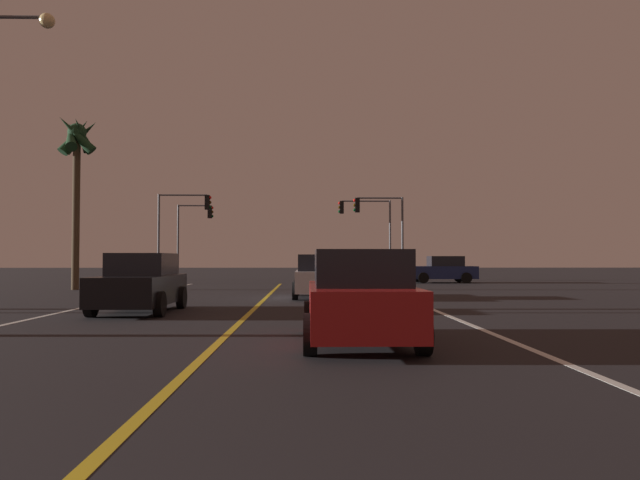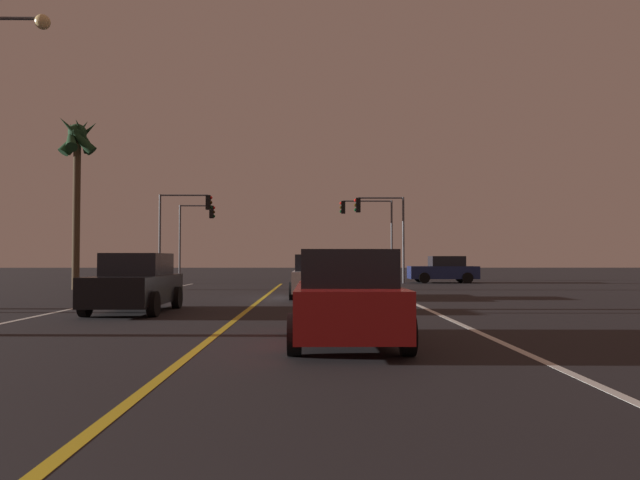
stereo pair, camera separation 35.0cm
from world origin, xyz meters
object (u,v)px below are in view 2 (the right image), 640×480
object	(u,v)px
car_crossing_side	(444,270)
traffic_light_far_right	(367,221)
car_ahead_far	(316,277)
palm_tree_left_far	(77,150)
traffic_light_near_right	(380,219)
traffic_light_far_left	(197,225)
car_oncoming	(136,284)
car_lead_same_lane	(347,299)
traffic_light_near_left	(185,217)

from	to	relation	value
car_crossing_side	traffic_light_far_right	world-z (taller)	traffic_light_far_right
car_ahead_far	palm_tree_left_far	world-z (taller)	palm_tree_left_far
car_crossing_side	traffic_light_near_right	xyz separation A→B (m)	(-4.18, -0.85, 3.18)
traffic_light_far_right	palm_tree_left_far	size ratio (longest dim) A/B	0.66
car_crossing_side	traffic_light_far_left	distance (m)	17.59
traffic_light_near_right	car_crossing_side	bearing A→B (deg)	-168.50
car_ahead_far	traffic_light_far_left	distance (m)	20.94
car_ahead_far	traffic_light_far_left	xyz separation A→B (m)	(-8.47, 18.89, 3.15)
car_oncoming	palm_tree_left_far	xyz separation A→B (m)	(-6.71, 12.36, 6.13)
car_crossing_side	traffic_light_near_right	world-z (taller)	traffic_light_near_right
car_crossing_side	traffic_light_far_left	world-z (taller)	traffic_light_far_left
traffic_light_far_right	traffic_light_near_right	bearing A→B (deg)	93.03
traffic_light_far_left	car_lead_same_lane	bearing A→B (deg)	-74.10
traffic_light_near_left	traffic_light_far_left	xyz separation A→B (m)	(-0.37, 5.50, -0.15)
traffic_light_near_right	traffic_light_far_left	bearing A→B (deg)	-23.76
traffic_light_far_right	palm_tree_left_far	world-z (taller)	palm_tree_left_far
car_lead_same_lane	traffic_light_near_left	xyz separation A→B (m)	(-8.60, 25.99, 3.30)
car_ahead_far	traffic_light_near_right	bearing A→B (deg)	-16.71
traffic_light_near_left	traffic_light_far_right	bearing A→B (deg)	24.92
car_lead_same_lane	car_crossing_side	bearing A→B (deg)	-16.01
car_crossing_side	car_ahead_far	world-z (taller)	same
car_crossing_side	car_lead_same_lane	xyz separation A→B (m)	(-7.70, -26.84, 0.00)
car_oncoming	traffic_light_near_left	world-z (taller)	traffic_light_near_left
traffic_light_near_left	traffic_light_far_left	world-z (taller)	traffic_light_near_left
car_crossing_side	traffic_light_far_right	distance (m)	7.31
traffic_light_far_left	traffic_light_near_right	bearing A→B (deg)	-23.76
palm_tree_left_far	traffic_light_far_right	bearing A→B (deg)	39.06
car_oncoming	car_lead_same_lane	bearing A→B (deg)	41.84
car_lead_same_lane	traffic_light_far_left	world-z (taller)	traffic_light_far_left
car_crossing_side	car_lead_same_lane	bearing A→B (deg)	73.99
traffic_light_near_left	palm_tree_left_far	distance (m)	8.66
traffic_light_near_right	palm_tree_left_far	bearing A→B (deg)	24.34
car_ahead_far	traffic_light_near_left	world-z (taller)	traffic_light_near_left
car_lead_same_lane	traffic_light_near_left	distance (m)	27.58
car_lead_same_lane	traffic_light_near_left	world-z (taller)	traffic_light_near_left
traffic_light_near_right	palm_tree_left_far	size ratio (longest dim) A/B	0.62
car_lead_same_lane	traffic_light_near_right	xyz separation A→B (m)	(3.52, 25.99, 3.18)
car_lead_same_lane	traffic_light_near_left	bearing A→B (deg)	18.31
traffic_light_near_right	traffic_light_far_right	world-z (taller)	traffic_light_far_right
car_oncoming	traffic_light_far_left	bearing A→B (deg)	-172.66
car_ahead_far	traffic_light_far_right	distance (m)	19.56
traffic_light_near_left	traffic_light_far_right	xyz separation A→B (m)	(11.84, 5.50, 0.15)
car_ahead_far	palm_tree_left_far	bearing A→B (deg)	62.69
traffic_light_near_right	traffic_light_far_right	bearing A→B (deg)	-86.97
car_lead_same_lane	traffic_light_far_right	xyz separation A→B (m)	(3.23, 31.49, 3.45)
traffic_light_near_right	car_lead_same_lane	bearing A→B (deg)	82.28
car_crossing_side	traffic_light_near_right	distance (m)	5.32
traffic_light_far_right	traffic_light_far_left	xyz separation A→B (m)	(-12.20, 0.00, -0.30)
traffic_light_far_right	car_lead_same_lane	bearing A→B (deg)	84.14
car_ahead_far	traffic_light_near_right	distance (m)	14.34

